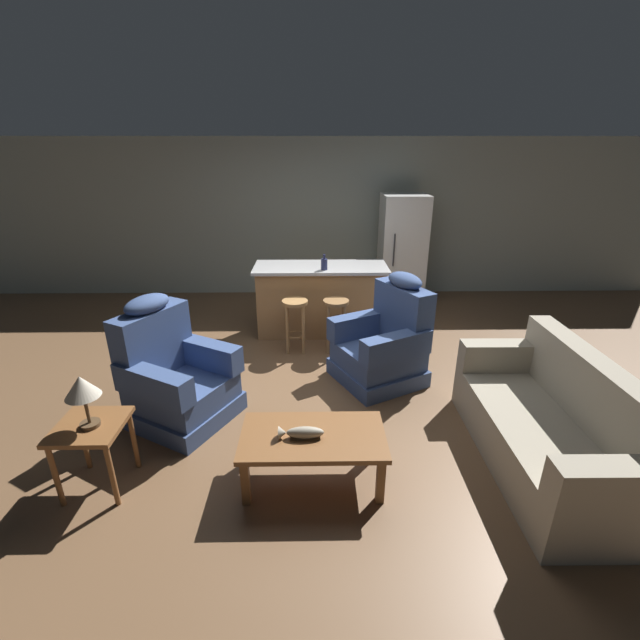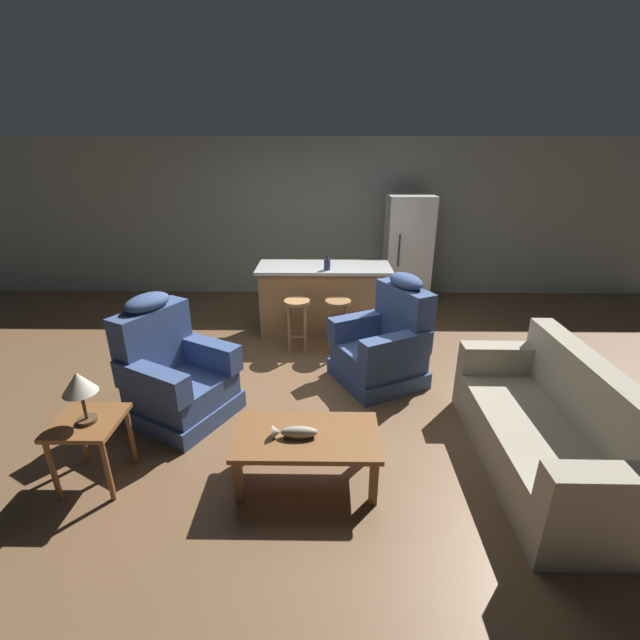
{
  "view_description": "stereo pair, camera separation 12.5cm",
  "coord_description": "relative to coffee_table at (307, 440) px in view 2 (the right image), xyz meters",
  "views": [
    {
      "loc": [
        -0.1,
        -4.26,
        2.44
      ],
      "look_at": [
        -0.03,
        -0.1,
        0.75
      ],
      "focal_mm": 24.0,
      "sensor_mm": 36.0,
      "label": 1
    },
    {
      "loc": [
        0.03,
        -4.26,
        2.44
      ],
      "look_at": [
        -0.03,
        -0.1,
        0.75
      ],
      "focal_mm": 24.0,
      "sensor_mm": 36.0,
      "label": 2
    }
  ],
  "objects": [
    {
      "name": "ground_plane",
      "position": [
        0.11,
        1.59,
        -0.36
      ],
      "size": [
        12.0,
        12.0,
        0.0
      ],
      "color": "brown"
    },
    {
      "name": "back_wall",
      "position": [
        0.11,
        4.72,
        0.94
      ],
      "size": [
        12.0,
        0.05,
        2.6
      ],
      "color": "#939E93",
      "rests_on": "ground_plane"
    },
    {
      "name": "coffee_table",
      "position": [
        0.0,
        0.0,
        0.0
      ],
      "size": [
        1.1,
        0.6,
        0.42
      ],
      "color": "brown",
      "rests_on": "ground_plane"
    },
    {
      "name": "fish_figurine",
      "position": [
        -0.09,
        -0.03,
        0.1
      ],
      "size": [
        0.34,
        0.1,
        0.1
      ],
      "color": "#4C3823",
      "rests_on": "coffee_table"
    },
    {
      "name": "couch",
      "position": [
        1.92,
        0.16,
        -0.02
      ],
      "size": [
        0.85,
        1.91,
        0.94
      ],
      "rotation": [
        0.0,
        0.0,
        3.13
      ],
      "color": "#9E937F",
      "rests_on": "ground_plane"
    },
    {
      "name": "recliner_near_lamp",
      "position": [
        -1.3,
        0.88,
        0.06
      ],
      "size": [
        1.14,
        1.14,
        1.2
      ],
      "rotation": [
        0.0,
        0.0,
        -0.5
      ],
      "color": "#384C7A",
      "rests_on": "ground_plane"
    },
    {
      "name": "recliner_near_island",
      "position": [
        0.79,
        1.59,
        0.06
      ],
      "size": [
        1.13,
        1.13,
        1.2
      ],
      "rotation": [
        0.0,
        0.0,
        3.62
      ],
      "color": "#384C7A",
      "rests_on": "ground_plane"
    },
    {
      "name": "end_table",
      "position": [
        -1.64,
        -0.04,
        0.1
      ],
      "size": [
        0.48,
        0.48,
        0.56
      ],
      "color": "brown",
      "rests_on": "ground_plane"
    },
    {
      "name": "table_lamp",
      "position": [
        -1.61,
        -0.06,
        0.5
      ],
      "size": [
        0.24,
        0.24,
        0.41
      ],
      "color": "#4C3823",
      "rests_on": "end_table"
    },
    {
      "name": "kitchen_island",
      "position": [
        0.11,
        2.94,
        0.11
      ],
      "size": [
        1.8,
        0.7,
        0.95
      ],
      "color": "#9E7042",
      "rests_on": "ground_plane"
    },
    {
      "name": "bar_stool_left",
      "position": [
        -0.22,
        2.31,
        0.11
      ],
      "size": [
        0.32,
        0.32,
        0.68
      ],
      "color": "#A87A47",
      "rests_on": "ground_plane"
    },
    {
      "name": "bar_stool_right",
      "position": [
        0.29,
        2.31,
        0.11
      ],
      "size": [
        0.32,
        0.32,
        0.68
      ],
      "color": "olive",
      "rests_on": "ground_plane"
    },
    {
      "name": "refrigerator",
      "position": [
        1.45,
        4.14,
        0.52
      ],
      "size": [
        0.7,
        0.69,
        1.76
      ],
      "color": "white",
      "rests_on": "ground_plane"
    },
    {
      "name": "bottle_tall_green",
      "position": [
        0.15,
        2.75,
        0.66
      ],
      "size": [
        0.09,
        0.09,
        0.2
      ],
      "color": "#23284C",
      "rests_on": "kitchen_island"
    }
  ]
}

